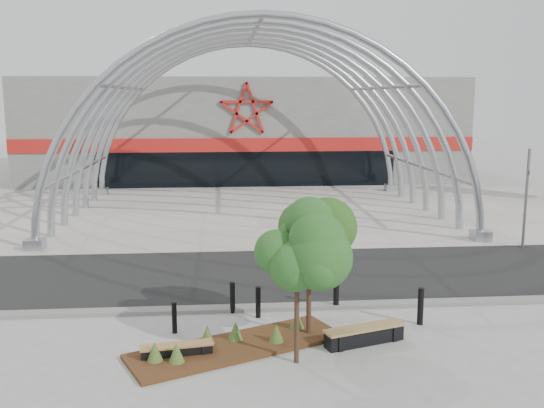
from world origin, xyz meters
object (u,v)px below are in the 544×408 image
Objects in this scene: signal_pole at (526,197)px; street_tree_1 at (310,235)px; street_tree_0 at (297,254)px; bench_1 at (364,335)px; bench_0 at (177,352)px; bollard_2 at (233,298)px.

street_tree_1 is (-10.83, -9.09, 0.60)m from signal_pole.
bench_1 is at bearing 27.27° from street_tree_0.
bollard_2 reaches higher than bench_0.
signal_pole is at bearing 45.97° from bench_1.
bollard_2 reaches higher than bench_1.
street_tree_0 is at bearing -108.19° from street_tree_1.
street_tree_1 is at bearing -44.76° from bollard_2.
street_tree_1 reaches higher than bench_1.
bench_1 is (1.43, -0.63, -2.66)m from street_tree_1.
street_tree_0 is 4.62m from bollard_2.
street_tree_1 is at bearing 18.21° from bench_0.
signal_pole reaches higher than street_tree_1.
bench_1 is 4.41m from bollard_2.
signal_pole is 14.80m from bollard_2.
bench_0 is 5.01m from bench_1.
bollard_2 is at bearing -151.37° from signal_pole.
bench_1 is at bearing -37.49° from bollard_2.
street_tree_1 is 2.14× the size of bench_0.
bench_0 is at bearing -161.79° from street_tree_1.
street_tree_0 is 4.01m from bench_0.
street_tree_0 reaches higher than bench_0.
street_tree_1 is (0.54, 1.65, 0.10)m from street_tree_0.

